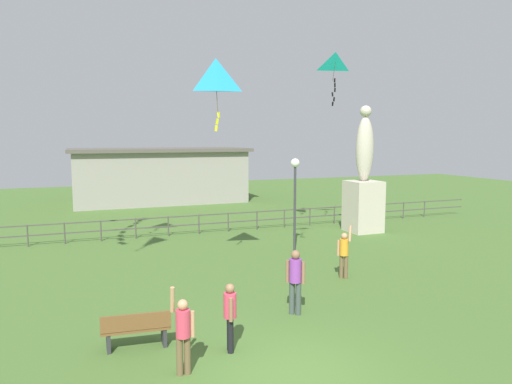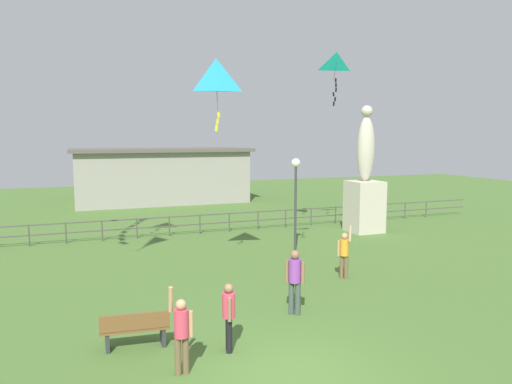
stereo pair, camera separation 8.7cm
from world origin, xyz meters
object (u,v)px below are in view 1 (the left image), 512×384
at_px(person_0, 295,278).
at_px(kite_6, 216,80).
at_px(lamppost, 295,183).
at_px(person_1, 183,331).
at_px(kite_3, 335,64).
at_px(park_bench, 136,329).
at_px(statue_monument, 364,190).
at_px(person_3, 230,313).
at_px(person_2, 344,252).

bearing_deg(person_0, kite_6, 100.03).
bearing_deg(lamppost, person_1, -127.62).
relative_size(person_0, kite_3, 0.72).
distance_m(person_0, kite_6, 7.22).
bearing_deg(kite_3, park_bench, -138.10).
bearing_deg(kite_6, statue_monument, 25.72).
relative_size(lamppost, kite_3, 1.59).
bearing_deg(person_3, person_2, 36.01).
bearing_deg(person_0, person_2, 38.54).
distance_m(park_bench, kite_6, 8.66).
bearing_deg(kite_3, kite_6, -149.40).
distance_m(lamppost, person_2, 4.35).
distance_m(park_bench, kite_3, 15.80).
bearing_deg(lamppost, park_bench, -136.29).
bearing_deg(lamppost, statue_monument, 27.08).
distance_m(statue_monument, person_1, 15.75).
distance_m(park_bench, person_3, 2.12).
height_order(park_bench, kite_3, kite_3).
xyz_separation_m(person_1, person_3, (1.17, 0.63, -0.03)).
bearing_deg(statue_monument, park_bench, -142.31).
bearing_deg(person_1, person_0, 31.20).
bearing_deg(statue_monument, person_2, -128.04).
bearing_deg(person_3, kite_6, 76.28).
relative_size(lamppost, person_2, 2.12).
distance_m(park_bench, person_2, 7.65).
height_order(lamppost, kite_3, kite_3).
distance_m(person_0, kite_3, 12.74).
height_order(statue_monument, lamppost, statue_monument).
bearing_deg(person_3, park_bench, 156.12).
height_order(lamppost, person_3, lamppost).
distance_m(park_bench, person_1, 1.71).
bearing_deg(park_bench, statue_monument, 37.69).
xyz_separation_m(park_bench, person_1, (0.74, -1.48, 0.44)).
relative_size(person_3, kite_6, 0.66).
distance_m(person_3, kite_6, 8.38).
relative_size(lamppost, park_bench, 2.50).
bearing_deg(park_bench, person_2, 22.37).
distance_m(lamppost, park_bench, 10.13).
relative_size(person_2, person_3, 1.18).
distance_m(person_2, kite_6, 7.11).
height_order(lamppost, kite_6, kite_6).
bearing_deg(person_2, person_3, -143.99).
xyz_separation_m(statue_monument, park_bench, (-12.11, -9.36, -1.64)).
height_order(person_2, kite_3, kite_3).
relative_size(person_2, kite_3, 0.75).
height_order(person_2, kite_6, kite_6).
bearing_deg(statue_monument, person_3, -135.02).
distance_m(statue_monument, person_0, 11.87).
distance_m(person_1, person_3, 1.33).
distance_m(park_bench, person_0, 4.25).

